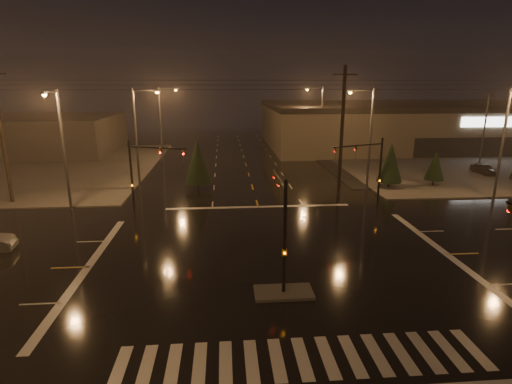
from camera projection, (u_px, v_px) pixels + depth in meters
The scene contains 24 objects.
ground at pixel (274, 260), 24.28m from camera, with size 140.00×140.00×0.00m, color black.
sidewalk_ne at pixel (461, 161), 55.47m from camera, with size 36.00×36.00×0.12m, color #46433F.
sidewalk_nw at pixel (11, 168), 50.77m from camera, with size 36.00×36.00×0.12m, color #46433F.
median_island at pixel (284, 292), 20.41m from camera, with size 3.00×1.60×0.15m, color #46433F.
crosswalk at pixel (302, 358), 15.62m from camera, with size 15.00×2.60×0.01m, color beige.
stop_bar_far at pixel (258, 207), 34.86m from camera, with size 16.00×0.50×0.01m, color beige.
parking_lot at pixel (505, 163), 53.94m from camera, with size 50.00×24.00×0.08m, color black.
retail_building at pixel (439, 122), 70.25m from camera, with size 60.20×28.30×7.20m.
commercial_block at pixel (14, 135), 61.20m from camera, with size 30.00×18.00×5.60m, color #3A3733.
signal_mast_median at pixel (282, 218), 20.34m from camera, with size 0.25×4.59×6.00m.
signal_mast_ne at pixel (371, 164), 33.78m from camera, with size 4.84×1.86×6.00m.
signal_mast_nw at pixel (143, 168), 32.29m from camera, with size 4.84×1.86×6.00m.
streetlight_1 at pixel (139, 132), 39.19m from camera, with size 2.77×0.32×10.00m.
streetlight_2 at pixel (162, 119), 54.59m from camera, with size 2.77×0.32×10.00m.
streetlight_3 at pixel (368, 132), 39.02m from camera, with size 2.77×0.32×10.00m.
streetlight_4 at pixel (320, 116), 58.26m from camera, with size 2.77×0.32×10.00m.
streetlight_5 at pixel (61, 143), 32.26m from camera, with size 0.32×2.77×10.00m.
streetlight_6 at pixel (506, 138), 35.24m from camera, with size 0.32×2.77×10.00m.
utility_pole_0 at pixel (2, 135), 34.41m from camera, with size 2.20×0.32×12.00m.
utility_pole_1 at pixel (342, 132), 36.76m from camera, with size 2.20×0.32×12.00m.
conifer_0 at pixel (390, 163), 40.45m from camera, with size 2.53×2.53×4.66m.
conifer_1 at pixel (435, 165), 41.31m from camera, with size 1.98×1.98×3.79m.
conifer_3 at pixel (198, 162), 39.84m from camera, with size 2.77×2.77×5.03m.
car_parked at pixel (484, 169), 47.30m from camera, with size 1.54×3.82×1.30m, color black.
Camera 1 is at (-2.90, -22.17, 10.38)m, focal length 28.00 mm.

